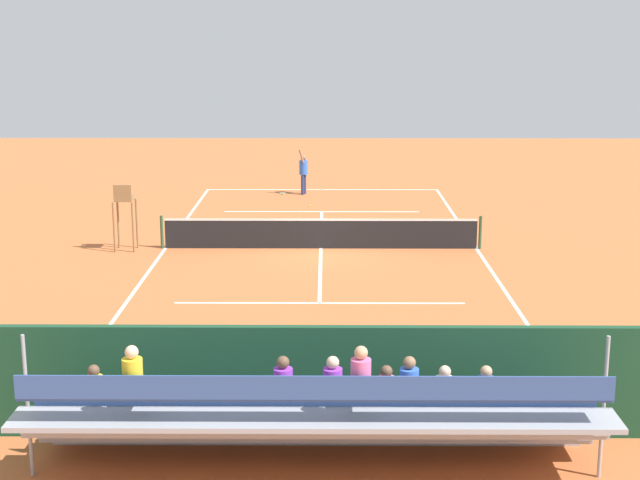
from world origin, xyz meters
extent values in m
plane|color=#BC6033|center=(0.00, 0.00, 0.00)|extent=(60.00, 60.00, 0.00)
cube|color=white|center=(0.00, -11.00, 0.00)|extent=(10.00, 0.10, 0.01)
cube|color=white|center=(0.00, 11.00, 0.00)|extent=(10.00, 0.10, 0.01)
cube|color=white|center=(-5.00, 0.00, 0.00)|extent=(0.10, 22.00, 0.01)
cube|color=white|center=(5.00, 0.00, 0.00)|extent=(0.10, 22.00, 0.01)
cube|color=white|center=(0.00, -6.05, 0.00)|extent=(7.50, 0.10, 0.01)
cube|color=white|center=(0.00, 6.05, 0.00)|extent=(7.50, 0.10, 0.01)
cube|color=white|center=(0.00, 0.00, 0.00)|extent=(0.10, 12.10, 0.01)
cube|color=white|center=(0.00, -11.00, 0.00)|extent=(0.10, 0.30, 0.01)
cube|color=black|center=(0.00, 0.00, 0.46)|extent=(10.00, 0.02, 0.91)
cube|color=white|center=(0.00, 0.00, 0.94)|extent=(10.00, 0.04, 0.06)
cylinder|color=#2D5133|center=(-5.10, 0.00, 0.54)|extent=(0.10, 0.10, 1.07)
cylinder|color=#2D5133|center=(5.10, 0.00, 0.54)|extent=(0.10, 0.10, 1.07)
cube|color=#194228|center=(0.00, 14.00, 1.00)|extent=(18.00, 0.16, 2.00)
cube|color=#9EA0A5|center=(0.00, 14.35, 0.23)|extent=(9.00, 0.10, 0.45)
cube|color=#9EA0A5|center=(0.00, 14.70, 0.41)|extent=(9.00, 0.80, 0.08)
cube|color=#9EA0A5|center=(0.00, 14.32, 0.23)|extent=(9.00, 0.04, 0.45)
cube|color=#335193|center=(0.00, 14.80, 0.83)|extent=(8.60, 0.36, 0.04)
cube|color=#335193|center=(0.00, 14.98, 1.03)|extent=(8.60, 0.03, 0.36)
cube|color=#9EA0A5|center=(0.00, 15.50, 0.86)|extent=(9.00, 0.80, 0.08)
cube|color=#9EA0A5|center=(0.00, 15.12, 0.68)|extent=(9.00, 0.04, 0.45)
cube|color=#335193|center=(0.00, 15.60, 1.28)|extent=(8.60, 0.36, 0.04)
cube|color=#335193|center=(0.00, 15.78, 1.48)|extent=(8.60, 0.03, 0.36)
cube|color=#9EA0A5|center=(0.00, 16.30, 1.31)|extent=(9.00, 0.80, 0.08)
cube|color=#9EA0A5|center=(0.00, 15.92, 1.12)|extent=(9.00, 0.04, 0.45)
cube|color=#335193|center=(0.00, 16.40, 1.73)|extent=(8.60, 0.36, 0.04)
cube|color=#335193|center=(0.00, 16.58, 1.93)|extent=(8.60, 0.03, 0.36)
cylinder|color=#9EA0A5|center=(-4.50, 15.50, 1.18)|extent=(0.06, 0.06, 2.35)
cylinder|color=#9EA0A5|center=(4.50, 15.50, 1.18)|extent=(0.06, 0.06, 2.35)
cube|color=#2D2D33|center=(-2.11, 14.63, 0.87)|extent=(0.32, 0.40, 0.12)
cylinder|color=white|center=(-2.11, 14.75, 1.16)|extent=(0.30, 0.30, 0.45)
sphere|color=beige|center=(-2.11, 14.75, 1.48)|extent=(0.20, 0.20, 0.20)
cube|color=#2D2D33|center=(0.49, 15.43, 1.32)|extent=(0.32, 0.40, 0.12)
cylinder|color=purple|center=(0.49, 15.55, 1.60)|extent=(0.30, 0.30, 0.45)
sphere|color=brown|center=(0.49, 15.55, 1.93)|extent=(0.20, 0.20, 0.20)
cube|color=#2D2D33|center=(-0.27, 15.43, 1.32)|extent=(0.32, 0.40, 0.12)
cylinder|color=purple|center=(-0.27, 15.55, 1.60)|extent=(0.30, 0.30, 0.45)
sphere|color=beige|center=(-0.27, 15.55, 1.93)|extent=(0.20, 0.20, 0.20)
cube|color=#2D2D33|center=(-1.45, 15.43, 1.32)|extent=(0.32, 0.40, 0.12)
cylinder|color=blue|center=(-1.45, 15.55, 1.60)|extent=(0.30, 0.30, 0.45)
sphere|color=#8C6647|center=(-1.45, 15.55, 1.93)|extent=(0.20, 0.20, 0.20)
cube|color=#2D2D33|center=(-1.16, 14.63, 0.87)|extent=(0.32, 0.40, 0.12)
cylinder|color=pink|center=(-1.16, 14.75, 1.16)|extent=(0.30, 0.30, 0.45)
sphere|color=brown|center=(-1.16, 14.75, 1.48)|extent=(0.20, 0.20, 0.20)
cube|color=#2D2D33|center=(-0.68, 16.23, 1.77)|extent=(0.32, 0.40, 0.12)
cylinder|color=pink|center=(-0.68, 16.35, 2.06)|extent=(0.30, 0.30, 0.45)
sphere|color=tan|center=(-0.68, 16.35, 2.38)|extent=(0.20, 0.20, 0.20)
cube|color=#2D2D33|center=(-2.79, 14.63, 0.87)|extent=(0.32, 0.40, 0.12)
cylinder|color=blue|center=(-2.79, 14.75, 1.16)|extent=(0.30, 0.30, 0.45)
sphere|color=tan|center=(-2.79, 14.75, 1.48)|extent=(0.20, 0.20, 0.20)
cube|color=#2D2D33|center=(2.64, 16.23, 1.77)|extent=(0.32, 0.40, 0.12)
cylinder|color=yellow|center=(2.64, 16.35, 2.06)|extent=(0.30, 0.30, 0.45)
sphere|color=beige|center=(2.64, 16.35, 2.38)|extent=(0.20, 0.20, 0.20)
cube|color=#2D2D33|center=(3.63, 14.63, 0.87)|extent=(0.32, 0.40, 0.12)
cylinder|color=yellow|center=(3.63, 14.75, 1.16)|extent=(0.30, 0.30, 0.45)
sphere|color=brown|center=(3.63, 14.75, 1.48)|extent=(0.20, 0.20, 0.20)
cylinder|color=olive|center=(5.90, -0.06, 0.80)|extent=(0.07, 0.07, 1.60)
cylinder|color=olive|center=(6.50, -0.06, 0.80)|extent=(0.07, 0.07, 1.60)
cylinder|color=olive|center=(5.90, 0.54, 0.80)|extent=(0.07, 0.07, 1.60)
cylinder|color=olive|center=(6.50, 0.54, 0.80)|extent=(0.07, 0.07, 1.60)
cube|color=olive|center=(6.20, 0.24, 1.63)|extent=(0.56, 0.56, 0.06)
cube|color=olive|center=(6.20, 0.48, 1.90)|extent=(0.56, 0.06, 0.48)
cube|color=olive|center=(5.94, 0.24, 1.78)|extent=(0.04, 0.48, 0.04)
cube|color=olive|center=(6.46, 0.24, 1.78)|extent=(0.04, 0.48, 0.04)
cube|color=#234C2D|center=(-3.44, 13.20, 0.45)|extent=(1.80, 0.40, 0.05)
cylinder|color=#234C2D|center=(-4.19, 13.20, 0.23)|extent=(0.06, 0.06, 0.45)
cylinder|color=#234C2D|center=(-2.69, 13.20, 0.23)|extent=(0.06, 0.06, 0.45)
cube|color=#234C2D|center=(-3.44, 13.38, 0.75)|extent=(1.80, 0.04, 0.36)
cube|color=#B22D2D|center=(-1.61, 13.40, 0.18)|extent=(0.90, 0.36, 0.36)
cylinder|color=navy|center=(0.75, -9.98, 0.42)|extent=(0.14, 0.14, 0.85)
cylinder|color=navy|center=(0.83, -9.77, 0.42)|extent=(0.14, 0.14, 0.85)
cylinder|color=blue|center=(0.79, -9.87, 1.15)|extent=(0.46, 0.46, 0.60)
sphere|color=#8C6647|center=(0.79, -9.87, 1.56)|extent=(0.22, 0.22, 0.22)
cylinder|color=#8C6647|center=(0.86, -9.66, 1.65)|extent=(0.26, 0.17, 0.55)
cylinder|color=#8C6647|center=(0.71, -10.08, 1.18)|extent=(0.12, 0.12, 0.50)
cylinder|color=black|center=(1.71, -9.82, 0.01)|extent=(0.03, 0.28, 0.03)
torus|color=#D8CC4C|center=(1.71, -10.09, 0.01)|extent=(0.31, 0.31, 0.02)
cylinder|color=white|center=(1.71, -10.09, 0.01)|extent=(0.25, 0.25, 0.00)
sphere|color=#CCDB33|center=(0.48, -7.16, 0.03)|extent=(0.07, 0.07, 0.07)
camera|label=1|loc=(-0.17, 29.07, 6.98)|focal=52.27mm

